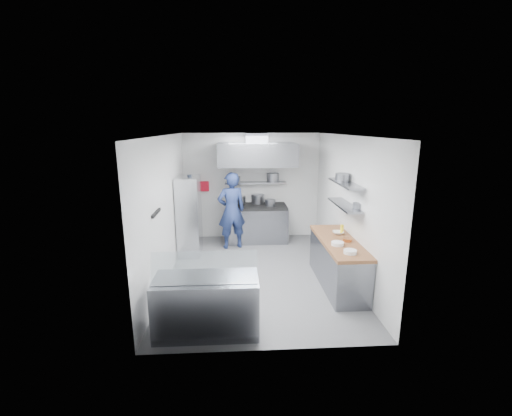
{
  "coord_description": "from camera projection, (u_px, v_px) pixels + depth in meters",
  "views": [
    {
      "loc": [
        -0.43,
        -6.56,
        2.97
      ],
      "look_at": [
        0.0,
        0.6,
        1.25
      ],
      "focal_mm": 24.0,
      "sensor_mm": 36.0,
      "label": 1
    }
  ],
  "objects": [
    {
      "name": "wall_left",
      "position": [
        166.0,
        209.0,
        6.65
      ],
      "size": [
        2.8,
        5.0,
        0.02
      ],
      "primitive_type": "cube",
      "rotation": [
        1.57,
        0.0,
        1.57
      ],
      "color": "white",
      "rests_on": "floor"
    },
    {
      "name": "stock_pot_right",
      "position": [
        270.0,
        202.0,
        8.88
      ],
      "size": [
        0.28,
        0.28,
        0.16
      ],
      "primitive_type": "cylinder",
      "color": "slate",
      "rests_on": "cooktop"
    },
    {
      "name": "wire_rack",
      "position": [
        189.0,
        216.0,
        8.03
      ],
      "size": [
        0.5,
        0.9,
        1.85
      ],
      "primitive_type": "cube",
      "color": "silver",
      "rests_on": "floor"
    },
    {
      "name": "chef",
      "position": [
        232.0,
        211.0,
        8.39
      ],
      "size": [
        0.79,
        0.62,
        1.9
      ],
      "primitive_type": "imported",
      "rotation": [
        0.0,
        0.0,
        3.41
      ],
      "color": "navy",
      "rests_on": "floor"
    },
    {
      "name": "wall_back",
      "position": [
        252.0,
        186.0,
        9.19
      ],
      "size": [
        3.6,
        2.8,
        0.02
      ],
      "primitive_type": "cube",
      "rotation": [
        1.57,
        0.0,
        0.0
      ],
      "color": "white",
      "rests_on": "floor"
    },
    {
      "name": "prep_counter_top",
      "position": [
        339.0,
        242.0,
        6.39
      ],
      "size": [
        0.65,
        2.04,
        0.06
      ],
      "primitive_type": "cube",
      "color": "brown",
      "rests_on": "prep_counter_base"
    },
    {
      "name": "rack_jar",
      "position": [
        190.0,
        179.0,
        7.81
      ],
      "size": [
        0.1,
        0.1,
        0.18
      ],
      "primitive_type": "cylinder",
      "color": "black",
      "rests_on": "wire_rack"
    },
    {
      "name": "ceiling",
      "position": [
        258.0,
        135.0,
        6.43
      ],
      "size": [
        5.0,
        5.0,
        0.0
      ],
      "primitive_type": "plane",
      "rotation": [
        3.14,
        0.0,
        0.0
      ],
      "color": "silver",
      "rests_on": "wall_back"
    },
    {
      "name": "plate_stack_a",
      "position": [
        350.0,
        252.0,
        5.7
      ],
      "size": [
        0.22,
        0.22,
        0.06
      ],
      "primitive_type": "cylinder",
      "color": "white",
      "rests_on": "prep_counter_top"
    },
    {
      "name": "shelf_pot_d",
      "position": [
        342.0,
        177.0,
        6.64
      ],
      "size": [
        0.28,
        0.28,
        0.14
      ],
      "primitive_type": "cylinder",
      "color": "slate",
      "rests_on": "wall_shelf_upper"
    },
    {
      "name": "over_range_shelf",
      "position": [
        256.0,
        183.0,
        9.01
      ],
      "size": [
        1.6,
        0.3,
        0.04
      ],
      "primitive_type": "cube",
      "color": "gray",
      "rests_on": "wall_back"
    },
    {
      "name": "wall_shelf_upper",
      "position": [
        346.0,
        183.0,
        6.44
      ],
      "size": [
        0.3,
        1.3,
        0.04
      ],
      "primitive_type": "cube",
      "color": "gray",
      "rests_on": "wall_right"
    },
    {
      "name": "stock_pot_mid",
      "position": [
        258.0,
        199.0,
        9.14
      ],
      "size": [
        0.34,
        0.34,
        0.24
      ],
      "primitive_type": "cylinder",
      "color": "slate",
      "rests_on": "cooktop"
    },
    {
      "name": "plate_stack_b",
      "position": [
        338.0,
        244.0,
        6.1
      ],
      "size": [
        0.22,
        0.22,
        0.06
      ],
      "primitive_type": "cylinder",
      "color": "white",
      "rests_on": "prep_counter_top"
    },
    {
      "name": "squeeze_bottle",
      "position": [
        342.0,
        229.0,
        6.74
      ],
      "size": [
        0.07,
        0.07,
        0.18
      ],
      "primitive_type": "cylinder",
      "color": "yellow",
      "rests_on": "prep_counter_top"
    },
    {
      "name": "red_firebox",
      "position": [
        205.0,
        186.0,
        9.05
      ],
      "size": [
        0.22,
        0.1,
        0.26
      ],
      "primitive_type": "cube",
      "color": "red",
      "rests_on": "wall_back"
    },
    {
      "name": "display_case",
      "position": [
        207.0,
        305.0,
        4.99
      ],
      "size": [
        1.5,
        0.7,
        0.85
      ],
      "primitive_type": "cube",
      "color": "gray",
      "rests_on": "floor"
    },
    {
      "name": "display_glass",
      "position": [
        205.0,
        267.0,
        4.73
      ],
      "size": [
        1.47,
        0.19,
        0.42
      ],
      "primitive_type": "cube",
      "rotation": [
        -0.38,
        0.0,
        0.0
      ],
      "color": "silver",
      "rests_on": "display_case"
    },
    {
      "name": "knife_strip",
      "position": [
        156.0,
        213.0,
        5.75
      ],
      "size": [
        0.04,
        0.55,
        0.05
      ],
      "primitive_type": "cube",
      "color": "black",
      "rests_on": "wall_left"
    },
    {
      "name": "rack_bin_a",
      "position": [
        188.0,
        224.0,
        7.81
      ],
      "size": [
        0.16,
        0.19,
        0.17
      ],
      "primitive_type": "cube",
      "color": "white",
      "rests_on": "wire_rack"
    },
    {
      "name": "mixing_bowl",
      "position": [
        338.0,
        233.0,
        6.73
      ],
      "size": [
        0.25,
        0.25,
        0.05
      ],
      "primitive_type": "imported",
      "rotation": [
        0.0,
        0.0,
        -0.18
      ],
      "color": "white",
      "rests_on": "prep_counter_top"
    },
    {
      "name": "hood_duct",
      "position": [
        256.0,
        138.0,
        8.55
      ],
      "size": [
        0.55,
        0.55,
        0.24
      ],
      "primitive_type": "cube",
      "color": "slate",
      "rests_on": "extractor_hood"
    },
    {
      "name": "wall_shelf_lower",
      "position": [
        344.0,
        205.0,
        6.54
      ],
      "size": [
        0.3,
        1.3,
        0.04
      ],
      "primitive_type": "cube",
      "color": "gray",
      "rests_on": "wall_right"
    },
    {
      "name": "prep_counter_base",
      "position": [
        337.0,
        264.0,
        6.49
      ],
      "size": [
        0.62,
        2.0,
        0.84
      ],
      "primitive_type": "cube",
      "color": "gray",
      "rests_on": "floor"
    },
    {
      "name": "cooktop",
      "position": [
        256.0,
        206.0,
        8.91
      ],
      "size": [
        1.57,
        0.78,
        0.06
      ],
      "primitive_type": "cube",
      "color": "black",
      "rests_on": "gas_range"
    },
    {
      "name": "wall_right",
      "position": [
        347.0,
        206.0,
        6.87
      ],
      "size": [
        2.8,
        5.0,
        0.02
      ],
      "primitive_type": "cube",
      "rotation": [
        1.57,
        0.0,
        -1.57
      ],
      "color": "white",
      "rests_on": "floor"
    },
    {
      "name": "floor",
      "position": [
        258.0,
        273.0,
        7.09
      ],
      "size": [
        5.0,
        5.0,
        0.0
      ],
      "primitive_type": "plane",
      "color": "#58585B",
      "rests_on": "ground"
    },
    {
      "name": "wall_front",
      "position": [
        271.0,
        253.0,
        4.33
      ],
      "size": [
        3.6,
        2.8,
        0.02
      ],
      "primitive_type": "cube",
      "rotation": [
        -1.57,
        0.0,
        0.0
      ],
      "color": "white",
      "rests_on": "floor"
    },
    {
      "name": "copper_pan",
      "position": [
        347.0,
        240.0,
        6.3
      ],
      "size": [
        0.16,
        0.16,
        0.06
      ],
      "primitive_type": "cylinder",
      "color": "#C16E36",
      "rests_on": "prep_counter_top"
    },
    {
      "name": "shelf_pot_c",
      "position": [
        358.0,
        206.0,
        6.19
      ],
      "size": [
        0.19,
        0.19,
        0.1
      ],
      "primitive_type": "cylinder",
      "color": "slate",
      "rests_on": "wall_shelf_lower"
    },
    {
      "name": "rack_bin_b",
      "position": [
        190.0,
        198.0,
        8.11
      ],
      "size": [
        0.15,
        0.19,
        0.17
      ],
      "primitive_type": "cube",
      "color": "yellow",
      "rests_on": "wire_rack"
    },
    {
      "name": "stock_pot_left",
      "position": [
        241.0,
        200.0,
        9.12
      ],
      "size": [
        0.26,
        0.26,
        0.2
      ],
      "primitive_type": "cylinder",
      "color": "slate",
      "rests_on": "cooktop"
    },
    {
      "name": "gas_range",
      "position": [
        256.0,
        224.0,
        9.03
      ],
      "size": [
        1.6,
        0.8,
        0.9
      ],
      "primitive_type": "cube",
      "color": "gray",
      "rests_on": "floor"
    },
    {
      "name": "shelf_pot_b",
      "position": [
        273.0,
        177.0,
        9.08
      ],
      "size": [
        0.32,
        0.32,
        0.22
      ],
      "primitive_type": "cylinder",
      "color": "slate",
      "rests_on": "over_range_shelf"
    },
    {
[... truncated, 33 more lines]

